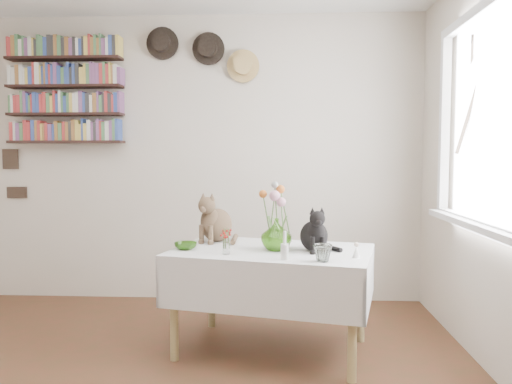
# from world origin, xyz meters

# --- Properties ---
(room) EXTENTS (4.08, 4.58, 2.58)m
(room) POSITION_xyz_m (0.00, 0.00, 1.25)
(room) COLOR brown
(room) RESTS_ON ground
(window) EXTENTS (0.12, 1.52, 1.32)m
(window) POSITION_xyz_m (1.97, 0.80, 1.40)
(window) COLOR white
(window) RESTS_ON room
(dining_table) EXTENTS (1.40, 1.07, 0.67)m
(dining_table) POSITION_xyz_m (0.73, 1.06, 0.51)
(dining_table) COLOR white
(dining_table) RESTS_ON room
(tabby_cat) EXTENTS (0.34, 0.37, 0.36)m
(tabby_cat) POSITION_xyz_m (0.33, 1.37, 0.85)
(tabby_cat) COLOR brown
(tabby_cat) RESTS_ON dining_table
(black_cat) EXTENTS (0.22, 0.27, 0.29)m
(black_cat) POSITION_xyz_m (0.99, 1.04, 0.82)
(black_cat) COLOR black
(black_cat) RESTS_ON dining_table
(flower_vase) EXTENTS (0.22, 0.22, 0.21)m
(flower_vase) POSITION_xyz_m (0.75, 1.03, 0.77)
(flower_vase) COLOR #7CC442
(flower_vase) RESTS_ON dining_table
(green_bowl) EXTENTS (0.20, 0.20, 0.05)m
(green_bowl) POSITION_xyz_m (0.17, 1.03, 0.69)
(green_bowl) COLOR #7CC442
(green_bowl) RESTS_ON dining_table
(drinking_glass) EXTENTS (0.12, 0.12, 0.10)m
(drinking_glass) POSITION_xyz_m (1.02, 0.70, 0.72)
(drinking_glass) COLOR white
(drinking_glass) RESTS_ON dining_table
(candlestick) EXTENTS (0.05, 0.05, 0.17)m
(candlestick) POSITION_xyz_m (0.80, 0.74, 0.73)
(candlestick) COLOR white
(candlestick) RESTS_ON dining_table
(berry_jar) EXTENTS (0.04, 0.04, 0.18)m
(berry_jar) POSITION_xyz_m (0.45, 0.89, 0.75)
(berry_jar) COLOR white
(berry_jar) RESTS_ON dining_table
(porcelain_figurine) EXTENTS (0.05, 0.05, 0.09)m
(porcelain_figurine) POSITION_xyz_m (1.23, 0.82, 0.71)
(porcelain_figurine) COLOR white
(porcelain_figurine) RESTS_ON dining_table
(flower_bouquet) EXTENTS (0.17, 0.12, 0.39)m
(flower_bouquet) POSITION_xyz_m (0.75, 1.05, 1.01)
(flower_bouquet) COLOR #4C7233
(flower_bouquet) RESTS_ON flower_vase
(bookshelf_unit) EXTENTS (1.00, 0.16, 0.91)m
(bookshelf_unit) POSITION_xyz_m (-1.10, 2.16, 1.84)
(bookshelf_unit) COLOR black
(bookshelf_unit) RESTS_ON room
(wall_hats) EXTENTS (0.98, 0.09, 0.48)m
(wall_hats) POSITION_xyz_m (0.12, 2.19, 2.17)
(wall_hats) COLOR black
(wall_hats) RESTS_ON room
(wall_art_plaques) EXTENTS (0.21, 0.02, 0.44)m
(wall_art_plaques) POSITION_xyz_m (-1.63, 2.23, 1.12)
(wall_art_plaques) COLOR #38281E
(wall_art_plaques) RESTS_ON room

